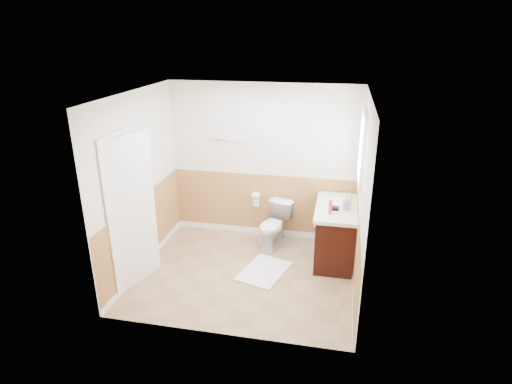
% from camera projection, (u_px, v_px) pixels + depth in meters
% --- Properties ---
extents(floor, '(3.00, 3.00, 0.00)m').
position_uv_depth(floor, '(246.00, 273.00, 6.00)').
color(floor, '#8C7051').
rests_on(floor, ground).
extents(ceiling, '(3.00, 3.00, 0.00)m').
position_uv_depth(ceiling, '(244.00, 94.00, 5.09)').
color(ceiling, white).
rests_on(ceiling, floor).
extents(wall_back, '(3.00, 0.00, 3.00)m').
position_uv_depth(wall_back, '(263.00, 162.00, 6.73)').
color(wall_back, silver).
rests_on(wall_back, floor).
extents(wall_front, '(3.00, 0.00, 3.00)m').
position_uv_depth(wall_front, '(216.00, 235.00, 4.36)').
color(wall_front, silver).
rests_on(wall_front, floor).
extents(wall_left, '(0.00, 3.00, 3.00)m').
position_uv_depth(wall_left, '(139.00, 183.00, 5.83)').
color(wall_left, silver).
rests_on(wall_left, floor).
extents(wall_right, '(0.00, 3.00, 3.00)m').
position_uv_depth(wall_right, '(362.00, 200.00, 5.26)').
color(wall_right, silver).
rests_on(wall_right, floor).
extents(wainscot_back, '(3.00, 0.00, 3.00)m').
position_uv_depth(wainscot_back, '(263.00, 206.00, 6.99)').
color(wainscot_back, '#B47648').
rests_on(wainscot_back, floor).
extents(wainscot_front, '(3.00, 0.00, 3.00)m').
position_uv_depth(wainscot_front, '(219.00, 296.00, 4.64)').
color(wainscot_front, '#B47648').
rests_on(wainscot_front, floor).
extents(wainscot_left, '(0.00, 2.60, 2.60)m').
position_uv_depth(wainscot_left, '(145.00, 232.00, 6.09)').
color(wainscot_left, '#B47648').
rests_on(wainscot_left, floor).
extents(wainscot_right, '(0.00, 2.60, 2.60)m').
position_uv_depth(wainscot_right, '(356.00, 253.00, 5.54)').
color(wainscot_right, '#B47648').
rests_on(wainscot_right, floor).
extents(toilet, '(0.56, 0.76, 0.69)m').
position_uv_depth(toilet, '(274.00, 226.00, 6.64)').
color(toilet, silver).
rests_on(toilet, floor).
extents(bath_mat, '(0.75, 0.92, 0.02)m').
position_uv_depth(bath_mat, '(264.00, 271.00, 6.03)').
color(bath_mat, silver).
rests_on(bath_mat, floor).
extents(vanity_cabinet, '(0.55, 1.10, 0.80)m').
position_uv_depth(vanity_cabinet, '(336.00, 234.00, 6.25)').
color(vanity_cabinet, black).
rests_on(vanity_cabinet, floor).
extents(vanity_knob_left, '(0.03, 0.03, 0.03)m').
position_uv_depth(vanity_knob_left, '(315.00, 226.00, 6.16)').
color(vanity_knob_left, silver).
rests_on(vanity_knob_left, vanity_cabinet).
extents(vanity_knob_right, '(0.03, 0.03, 0.03)m').
position_uv_depth(vanity_knob_right, '(316.00, 221.00, 6.34)').
color(vanity_knob_right, '#B5B5BC').
rests_on(vanity_knob_right, vanity_cabinet).
extents(countertop, '(0.60, 1.15, 0.05)m').
position_uv_depth(countertop, '(337.00, 208.00, 6.10)').
color(countertop, beige).
rests_on(countertop, vanity_cabinet).
extents(sink_basin, '(0.36, 0.36, 0.02)m').
position_uv_depth(sink_basin, '(338.00, 202.00, 6.22)').
color(sink_basin, white).
rests_on(sink_basin, countertop).
extents(faucet, '(0.02, 0.02, 0.14)m').
position_uv_depth(faucet, '(351.00, 199.00, 6.16)').
color(faucet, silver).
rests_on(faucet, countertop).
extents(lotion_bottle, '(0.05, 0.05, 0.22)m').
position_uv_depth(lotion_bottle, '(330.00, 207.00, 5.80)').
color(lotion_bottle, '#C93452').
rests_on(lotion_bottle, countertop).
extents(soap_dispenser, '(0.10, 0.11, 0.21)m').
position_uv_depth(soap_dispenser, '(347.00, 203.00, 5.95)').
color(soap_dispenser, gray).
rests_on(soap_dispenser, countertop).
extents(hair_dryer_body, '(0.14, 0.07, 0.07)m').
position_uv_depth(hair_dryer_body, '(334.00, 208.00, 5.94)').
color(hair_dryer_body, black).
rests_on(hair_dryer_body, countertop).
extents(hair_dryer_handle, '(0.03, 0.03, 0.07)m').
position_uv_depth(hair_dryer_handle, '(332.00, 207.00, 6.04)').
color(hair_dryer_handle, black).
rests_on(hair_dryer_handle, countertop).
extents(mirror_panel, '(0.02, 0.35, 0.90)m').
position_uv_depth(mirror_panel, '(360.00, 153.00, 6.17)').
color(mirror_panel, silver).
rests_on(mirror_panel, wall_right).
extents(window_frame, '(0.04, 0.80, 1.00)m').
position_uv_depth(window_frame, '(362.00, 148.00, 5.63)').
color(window_frame, white).
rests_on(window_frame, wall_right).
extents(window_glass, '(0.01, 0.70, 0.90)m').
position_uv_depth(window_glass, '(363.00, 149.00, 5.62)').
color(window_glass, white).
rests_on(window_glass, wall_right).
extents(door, '(0.29, 0.78, 2.04)m').
position_uv_depth(door, '(132.00, 212.00, 5.48)').
color(door, white).
rests_on(door, wall_left).
extents(door_frame, '(0.02, 0.92, 2.10)m').
position_uv_depth(door_frame, '(126.00, 211.00, 5.49)').
color(door_frame, white).
rests_on(door_frame, wall_left).
extents(door_knob, '(0.06, 0.06, 0.06)m').
position_uv_depth(door_knob, '(148.00, 208.00, 5.79)').
color(door_knob, silver).
rests_on(door_knob, door).
extents(towel_bar, '(0.62, 0.02, 0.02)m').
position_uv_depth(towel_bar, '(228.00, 140.00, 6.66)').
color(towel_bar, silver).
rests_on(towel_bar, wall_back).
extents(tp_holder_bar, '(0.14, 0.02, 0.02)m').
position_uv_depth(tp_holder_bar, '(256.00, 196.00, 6.88)').
color(tp_holder_bar, silver).
rests_on(tp_holder_bar, wall_back).
extents(tp_roll, '(0.10, 0.11, 0.11)m').
position_uv_depth(tp_roll, '(256.00, 196.00, 6.88)').
color(tp_roll, white).
rests_on(tp_roll, tp_holder_bar).
extents(tp_sheet, '(0.10, 0.01, 0.16)m').
position_uv_depth(tp_sheet, '(256.00, 202.00, 6.92)').
color(tp_sheet, white).
rests_on(tp_sheet, tp_roll).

